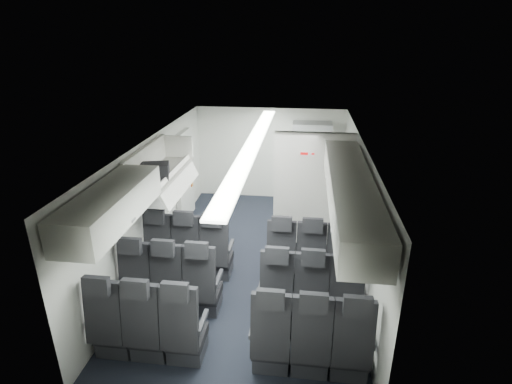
% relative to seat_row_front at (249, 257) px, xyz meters
% --- Properties ---
extents(cabin_shell, '(3.41, 6.01, 2.16)m').
position_rel_seat_row_front_xyz_m(cabin_shell, '(0.00, 0.53, 0.72)').
color(cabin_shell, black).
rests_on(cabin_shell, ground).
extents(seat_row_front, '(3.33, 0.56, 1.24)m').
position_rel_seat_row_front_xyz_m(seat_row_front, '(0.00, 0.00, 0.00)').
color(seat_row_front, black).
rests_on(seat_row_front, cabin_shell).
extents(seat_row_mid, '(3.33, 0.56, 1.24)m').
position_rel_seat_row_front_xyz_m(seat_row_mid, '(0.00, -0.90, 0.00)').
color(seat_row_mid, black).
rests_on(seat_row_mid, cabin_shell).
extents(seat_row_rear, '(3.33, 0.56, 1.24)m').
position_rel_seat_row_front_xyz_m(seat_row_rear, '(0.00, -1.80, 0.00)').
color(seat_row_rear, black).
rests_on(seat_row_rear, cabin_shell).
extents(overhead_bin_left_rear, '(0.53, 1.80, 0.40)m').
position_rel_seat_row_front_xyz_m(overhead_bin_left_rear, '(-1.40, -1.47, 1.46)').
color(overhead_bin_left_rear, white).
rests_on(overhead_bin_left_rear, cabin_shell).
extents(overhead_bin_left_front_open, '(0.64, 1.70, 0.72)m').
position_rel_seat_row_front_xyz_m(overhead_bin_left_front_open, '(-1.44, 0.28, 1.33)').
color(overhead_bin_left_front_open, '#9E9E93').
rests_on(overhead_bin_left_front_open, cabin_shell).
extents(overhead_bin_right_rear, '(0.53, 1.80, 0.40)m').
position_rel_seat_row_front_xyz_m(overhead_bin_right_rear, '(1.40, -1.47, 1.46)').
color(overhead_bin_right_rear, white).
rests_on(overhead_bin_right_rear, cabin_shell).
extents(overhead_bin_right_front, '(0.53, 1.70, 0.40)m').
position_rel_seat_row_front_xyz_m(overhead_bin_right_front, '(1.40, 0.28, 1.46)').
color(overhead_bin_right_front, white).
rests_on(overhead_bin_right_front, cabin_shell).
extents(bulkhead_partition, '(1.40, 0.15, 2.13)m').
position_rel_seat_row_front_xyz_m(bulkhead_partition, '(0.98, 1.33, 0.67)').
color(bulkhead_partition, silver).
rests_on(bulkhead_partition, cabin_shell).
extents(galley_unit, '(0.85, 0.52, 1.90)m').
position_rel_seat_row_front_xyz_m(galley_unit, '(0.95, 3.25, 0.55)').
color(galley_unit, '#939399').
rests_on(galley_unit, cabin_shell).
extents(boarding_door, '(0.12, 1.27, 1.86)m').
position_rel_seat_row_front_xyz_m(boarding_door, '(-1.64, 2.09, 0.55)').
color(boarding_door, silver).
rests_on(boarding_door, cabin_shell).
extents(flight_attendant, '(0.47, 0.62, 1.54)m').
position_rel_seat_row_front_xyz_m(flight_attendant, '(0.43, 1.95, 0.36)').
color(flight_attendant, black).
rests_on(flight_attendant, ground).
extents(carry_on_bag, '(0.47, 0.38, 0.25)m').
position_rel_seat_row_front_xyz_m(carry_on_bag, '(-1.42, -0.00, 1.38)').
color(carry_on_bag, black).
rests_on(carry_on_bag, overhead_bin_left_front_open).
extents(papers, '(0.21, 0.09, 0.15)m').
position_rel_seat_row_front_xyz_m(papers, '(0.62, 1.90, 0.65)').
color(papers, white).
rests_on(papers, flight_attendant).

